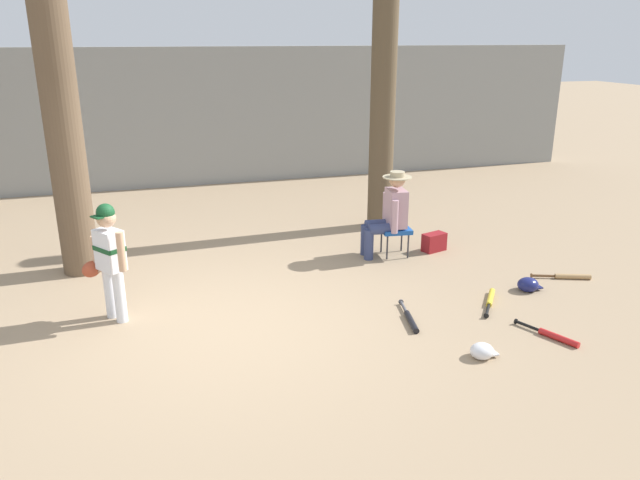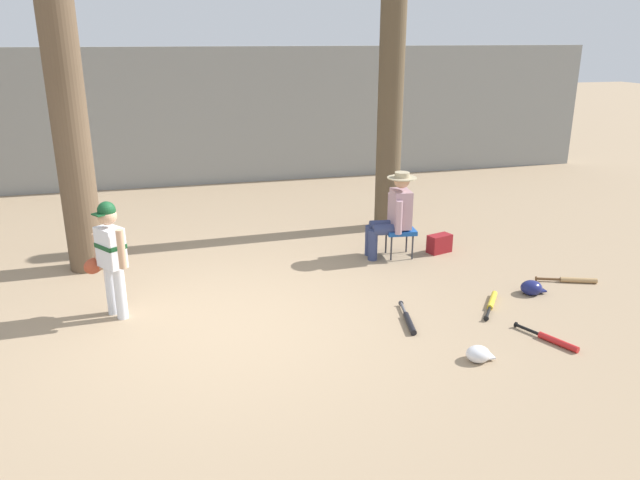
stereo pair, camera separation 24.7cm
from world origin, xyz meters
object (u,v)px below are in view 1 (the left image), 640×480
Objects in this scene: handbag_beside_stool at (434,242)px; bat_red_barrel at (553,336)px; bat_black_composite at (410,319)px; bat_wood_tan at (568,276)px; tree_near_player at (57,78)px; folding_stool at (395,230)px; batting_helmet_white at (482,351)px; seated_spectator at (389,212)px; tree_behind_spectator at (383,104)px; young_ballplayer at (109,255)px; bat_yellow_trainer at (490,300)px; batting_helmet_navy at (528,285)px.

handbag_beside_stool reaches higher than bat_red_barrel.
bat_black_composite and bat_wood_tan have the same top height.
bat_wood_tan is (5.95, -2.08, -2.43)m from tree_near_player.
tree_near_player is 12.55× the size of folding_stool.
bat_black_composite is 0.96m from batting_helmet_white.
handbag_beside_stool is at bearing -0.65° from seated_spectator.
tree_behind_spectator is at bearing 117.14° from bat_wood_tan.
young_ballplayer is 1.92× the size of bat_red_barrel.
bat_black_composite is at bearing -122.89° from handbag_beside_stool.
folding_stool is at bearing 103.23° from bat_yellow_trainer.
bat_yellow_trainer is (0.52, -1.82, -0.61)m from seated_spectator.
handbag_beside_stool reaches higher than bat_wood_tan.
handbag_beside_stool is 3.07m from batting_helmet_white.
tree_near_player is 5.01m from bat_black_composite.
tree_near_player is 8.80× the size of bat_yellow_trainer.
young_ballplayer reaches higher than bat_black_composite.
tree_near_player reaches higher than bat_yellow_trainer.
tree_near_player is at bearing -170.68° from tree_behind_spectator.
young_ballplayer is 4.51m from handbag_beside_stool.
young_ballplayer is 1.75× the size of bat_black_composite.
tree_behind_spectator is at bearing 30.27° from young_ballplayer.
bat_yellow_trainer is (0.11, -3.17, -1.91)m from tree_behind_spectator.
seated_spectator is 3.53× the size of handbag_beside_stool.
tree_behind_spectator is 3.70m from bat_wood_tan.
tree_near_player reaches higher than bat_wood_tan.
tree_near_player is 4.59m from tree_behind_spectator.
batting_helmet_navy is at bearing -76.28° from tree_behind_spectator.
bat_yellow_trainer is at bearing 10.46° from bat_black_composite.
batting_helmet_white is at bearing -137.65° from batting_helmet_navy.
batting_helmet_white reaches higher than bat_red_barrel.
bat_wood_tan and bat_yellow_trainer have the same top height.
batting_helmet_white is (-0.97, -2.91, -0.06)m from handbag_beside_stool.
handbag_beside_stool is 2.40m from bat_black_composite.
tree_behind_spectator is 16.05× the size of batting_helmet_white.
young_ballplayer is 4.70m from bat_red_barrel.
tree_near_player is 7.48× the size of bat_black_composite.
seated_spectator is at bearing -8.48° from tree_near_player.
tree_behind_spectator reaches higher than folding_stool.
seated_spectator is (-0.10, 0.01, 0.28)m from folding_stool.
seated_spectator is 2.09m from batting_helmet_navy.
young_ballplayer is 4.26× the size of batting_helmet_navy.
folding_stool reaches higher than handbag_beside_stool.
tree_behind_spectator is 6.98× the size of bat_yellow_trainer.
tree_near_player is 8.18× the size of bat_red_barrel.
young_ballplayer reaches higher than bat_yellow_trainer.
tree_behind_spectator is at bearing 9.32° from tree_near_player.
batting_helmet_navy reaches higher than bat_black_composite.
bat_yellow_trainer is at bearing -10.92° from young_ballplayer.
batting_helmet_navy is 1.89m from batting_helmet_white.
tree_behind_spectator is at bearing 81.13° from batting_helmet_white.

